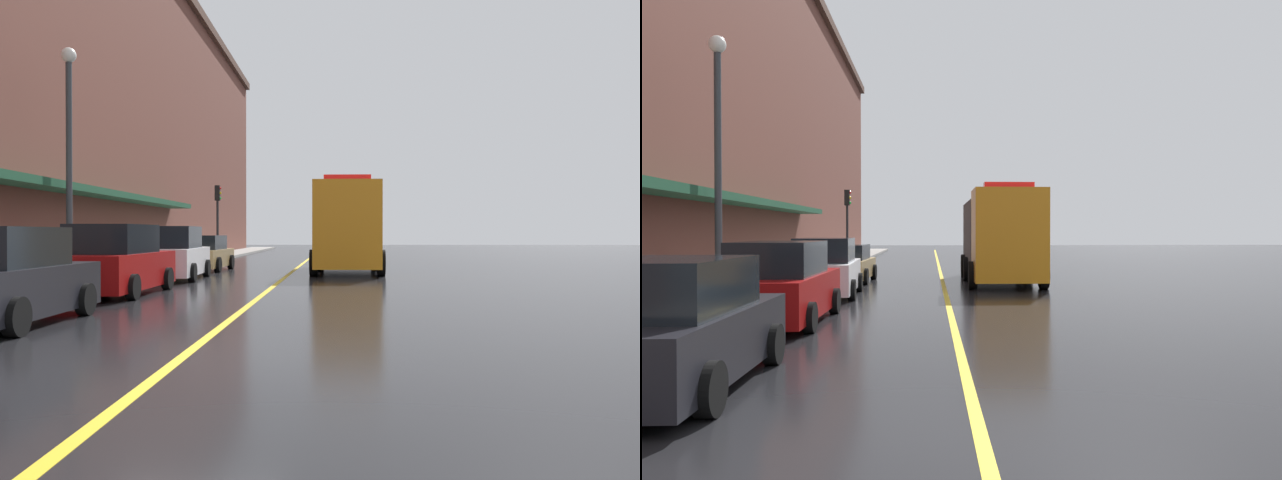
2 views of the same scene
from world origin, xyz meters
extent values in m
plane|color=black|center=(0.00, 25.00, 0.00)|extent=(112.00, 112.00, 0.00)
cube|color=gray|center=(-6.20, 25.00, 0.07)|extent=(2.40, 70.00, 0.15)
cube|color=gold|center=(0.00, 25.00, 0.00)|extent=(0.16, 70.00, 0.01)
cube|color=brown|center=(-11.94, 24.00, 8.18)|extent=(9.08, 64.00, 16.36)
cube|color=#19472D|center=(-6.85, 16.00, 3.10)|extent=(1.20, 22.40, 0.24)
cube|color=black|center=(-3.91, 2.58, 0.61)|extent=(1.84, 4.43, 0.86)
cylinder|color=black|center=(-2.98, 3.94, 0.32)|extent=(0.22, 0.64, 0.64)
cylinder|color=black|center=(-3.00, 1.20, 0.32)|extent=(0.22, 0.64, 0.64)
cube|color=maroon|center=(-3.90, 8.41, 0.64)|extent=(1.92, 4.86, 0.93)
cube|color=black|center=(-3.90, 8.17, 1.48)|extent=(1.71, 2.68, 0.76)
cylinder|color=black|center=(-4.81, 9.93, 0.32)|extent=(0.23, 0.64, 0.64)
cylinder|color=black|center=(-2.94, 9.90, 0.32)|extent=(0.23, 0.64, 0.64)
cylinder|color=black|center=(-4.86, 6.93, 0.32)|extent=(0.23, 0.64, 0.64)
cylinder|color=black|center=(-2.99, 6.90, 0.32)|extent=(0.23, 0.64, 0.64)
cube|color=silver|center=(-3.86, 14.09, 0.64)|extent=(2.03, 4.55, 0.93)
cube|color=black|center=(-3.85, 13.87, 1.48)|extent=(1.77, 2.53, 0.76)
cylinder|color=black|center=(-4.85, 15.45, 0.32)|extent=(0.24, 0.65, 0.64)
cylinder|color=black|center=(-2.97, 15.52, 0.32)|extent=(0.24, 0.65, 0.64)
cylinder|color=black|center=(-4.75, 12.67, 0.32)|extent=(0.24, 0.65, 0.64)
cylinder|color=black|center=(-2.87, 12.74, 0.32)|extent=(0.24, 0.65, 0.64)
cube|color=#A5844C|center=(-3.88, 19.46, 0.55)|extent=(1.91, 4.27, 0.74)
cube|color=black|center=(-3.89, 19.25, 1.22)|extent=(1.67, 2.37, 0.61)
cylinder|color=black|center=(-4.72, 20.80, 0.32)|extent=(0.24, 0.65, 0.64)
cylinder|color=black|center=(-2.94, 20.73, 0.32)|extent=(0.24, 0.65, 0.64)
cylinder|color=black|center=(-4.82, 18.19, 0.32)|extent=(0.24, 0.65, 0.64)
cylinder|color=black|center=(-3.04, 18.12, 0.32)|extent=(0.24, 0.65, 0.64)
cube|color=orange|center=(2.30, 16.02, 1.94)|extent=(2.55, 2.50, 3.28)
cube|color=#3F3F42|center=(2.33, 20.62, 1.81)|extent=(2.58, 6.03, 3.02)
cube|color=red|center=(2.30, 16.02, 3.70)|extent=(1.78, 0.61, 0.24)
cylinder|color=black|center=(3.58, 16.10, 0.50)|extent=(0.31, 1.00, 1.00)
cylinder|color=black|center=(1.01, 16.12, 0.50)|extent=(0.31, 1.00, 1.00)
cylinder|color=black|center=(3.61, 19.86, 0.50)|extent=(0.31, 1.00, 1.00)
cylinder|color=black|center=(1.04, 19.88, 0.50)|extent=(0.31, 1.00, 1.00)
cylinder|color=black|center=(3.63, 22.29, 0.50)|extent=(0.31, 1.00, 1.00)
cylinder|color=black|center=(1.06, 22.31, 0.50)|extent=(0.31, 1.00, 1.00)
cylinder|color=#4C4C51|center=(-5.35, 16.09, 0.68)|extent=(0.07, 0.07, 1.05)
cube|color=black|center=(-5.35, 16.09, 1.34)|extent=(0.14, 0.18, 0.28)
cylinder|color=#4C4C51|center=(-5.35, 13.24, 0.68)|extent=(0.07, 0.07, 1.05)
cube|color=black|center=(-5.35, 13.24, 1.34)|extent=(0.14, 0.18, 0.28)
cylinder|color=#33383D|center=(-5.95, 10.25, 3.40)|extent=(0.18, 0.18, 6.50)
sphere|color=white|center=(-5.95, 10.25, 6.87)|extent=(0.44, 0.44, 0.44)
cylinder|color=#232326|center=(-5.30, 29.94, 1.85)|extent=(0.14, 0.14, 3.40)
cube|color=black|center=(-5.30, 29.94, 4.00)|extent=(0.28, 0.36, 0.90)
sphere|color=red|center=(-5.14, 29.94, 4.30)|extent=(0.16, 0.16, 0.16)
sphere|color=gold|center=(-5.14, 29.94, 4.00)|extent=(0.16, 0.16, 0.16)
sphere|color=green|center=(-5.14, 29.94, 3.70)|extent=(0.16, 0.16, 0.16)
camera|label=1|loc=(2.10, -8.91, 1.64)|focal=36.99mm
camera|label=2|loc=(-0.52, -5.81, 2.11)|focal=34.45mm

